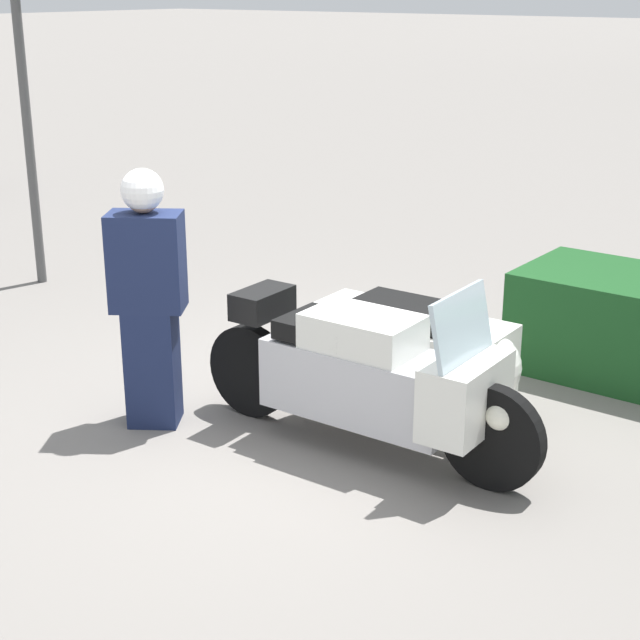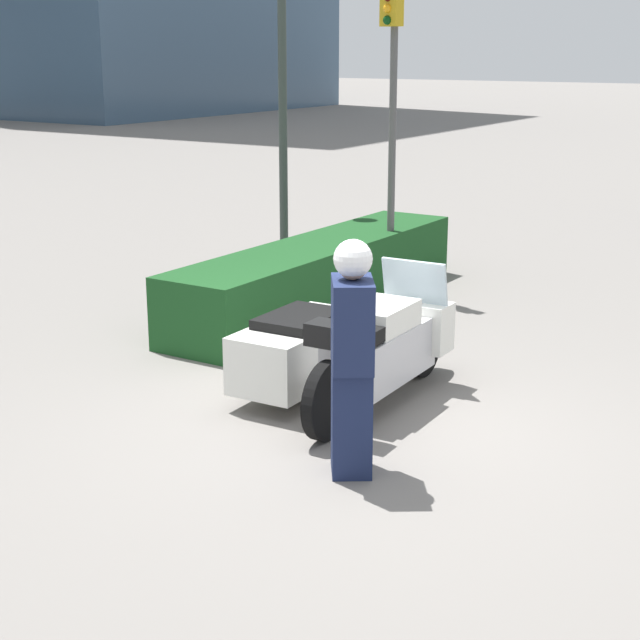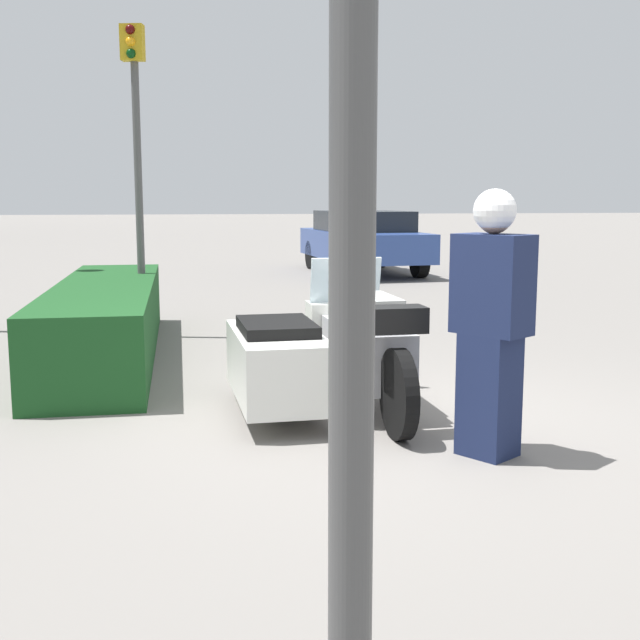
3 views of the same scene
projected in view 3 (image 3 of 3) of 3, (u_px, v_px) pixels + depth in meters
The scene contains 6 objects.
ground_plane at pixel (403, 432), 5.72m from camera, with size 160.00×160.00×0.00m, color slate.
police_motorcycle at pixel (318, 351), 6.32m from camera, with size 2.43×1.36×1.15m.
officer_rider at pixel (491, 317), 5.09m from camera, with size 0.55×0.50×1.71m.
hedge_bush_curbside at pixel (106, 320), 8.47m from camera, with size 4.90×0.99×0.77m, color #19471E.
traffic_light_near at pixel (136, 137), 9.29m from camera, with size 0.22×0.29×3.61m.
parked_car_background at pixel (363, 240), 17.82m from camera, with size 4.46×2.19×1.38m.
Camera 3 is at (-5.35, 1.55, 1.65)m, focal length 45.00 mm.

